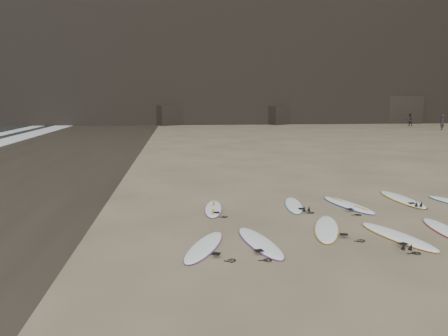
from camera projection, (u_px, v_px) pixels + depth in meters
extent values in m
plane|color=#897559|center=(342.00, 233.00, 11.97)|extent=(240.00, 240.00, 0.00)
cube|color=black|center=(275.00, 115.00, 56.73)|extent=(4.23, 4.46, 2.33)
cube|color=black|center=(396.00, 109.00, 59.30)|extent=(5.95, 5.19, 3.59)
cube|color=black|center=(167.00, 115.00, 55.32)|extent=(4.49, 4.76, 2.49)
ellipsoid|color=white|center=(204.00, 246.00, 10.83)|extent=(1.43, 2.47, 0.09)
ellipsoid|color=white|center=(260.00, 242.00, 11.14)|extent=(1.15, 2.64, 0.09)
ellipsoid|color=white|center=(326.00, 228.00, 12.29)|extent=(1.44, 2.69, 0.09)
ellipsoid|color=white|center=(397.00, 236.00, 11.63)|extent=(1.40, 2.73, 0.10)
ellipsoid|color=white|center=(445.00, 230.00, 12.15)|extent=(0.77, 2.40, 0.09)
ellipsoid|color=white|center=(213.00, 208.00, 14.45)|extent=(0.75, 2.27, 0.08)
ellipsoid|color=white|center=(294.00, 205.00, 14.92)|extent=(0.87, 2.29, 0.08)
ellipsoid|color=white|center=(348.00, 205.00, 14.93)|extent=(1.35, 2.66, 0.09)
ellipsoid|color=white|center=(402.00, 199.00, 15.74)|extent=(0.83, 2.76, 0.10)
imported|color=black|center=(442.00, 122.00, 46.92)|extent=(0.70, 0.71, 1.66)
imported|color=black|center=(410.00, 120.00, 52.90)|extent=(0.77, 0.61, 1.53)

